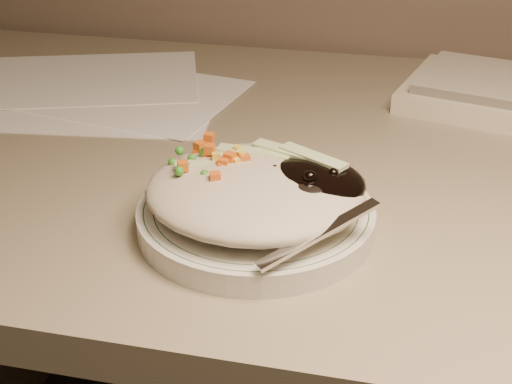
# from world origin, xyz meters

# --- Properties ---
(desk) EXTENTS (1.40, 0.70, 0.74)m
(desk) POSITION_xyz_m (0.00, 1.38, 0.54)
(desk) COLOR gray
(desk) RESTS_ON ground
(plate) EXTENTS (0.21, 0.21, 0.02)m
(plate) POSITION_xyz_m (-0.10, 1.20, 0.75)
(plate) COLOR silver
(plate) RESTS_ON desk
(plate_rim) EXTENTS (0.20, 0.20, 0.00)m
(plate_rim) POSITION_xyz_m (-0.10, 1.20, 0.76)
(plate_rim) COLOR #144723
(plate_rim) RESTS_ON plate
(meal) EXTENTS (0.21, 0.19, 0.05)m
(meal) POSITION_xyz_m (-0.09, 1.20, 0.78)
(meal) COLOR #AFA48E
(meal) RESTS_ON plate
(papers) EXTENTS (0.41, 0.34, 0.00)m
(papers) POSITION_xyz_m (-0.37, 1.50, 0.74)
(papers) COLOR white
(papers) RESTS_ON desk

